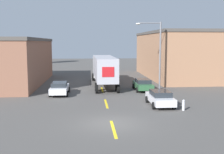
% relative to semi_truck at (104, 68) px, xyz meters
% --- Properties ---
extents(ground_plane, '(160.00, 160.00, 0.00)m').
position_rel_semi_truck_xyz_m(ground_plane, '(-0.35, -17.50, -2.30)').
color(ground_plane, '#4C4947').
extents(road_centerline, '(0.20, 19.04, 0.01)m').
position_rel_semi_truck_xyz_m(road_centerline, '(-0.35, -11.17, -2.30)').
color(road_centerline, yellow).
rests_on(road_centerline, ground_plane).
extents(warehouse_left, '(9.51, 19.61, 6.15)m').
position_rel_semi_truck_xyz_m(warehouse_left, '(-12.78, 2.33, 0.78)').
color(warehouse_left, brown).
rests_on(warehouse_left, ground_plane).
extents(warehouse_right, '(13.45, 20.45, 7.28)m').
position_rel_semi_truck_xyz_m(warehouse_right, '(14.05, 7.79, 1.35)').
color(warehouse_right, '#9E7051').
rests_on(warehouse_right, ground_plane).
extents(semi_truck, '(2.92, 13.46, 3.80)m').
position_rel_semi_truck_xyz_m(semi_truck, '(0.00, 0.00, 0.00)').
color(semi_truck, silver).
rests_on(semi_truck, ground_plane).
extents(parked_car_right_mid, '(1.96, 4.32, 1.36)m').
position_rel_semi_truck_xyz_m(parked_car_right_mid, '(4.35, -4.40, -1.58)').
color(parked_car_right_mid, '#2D5B38').
rests_on(parked_car_right_mid, ground_plane).
extents(parked_car_left_far, '(1.96, 4.32, 1.36)m').
position_rel_semi_truck_xyz_m(parked_car_left_far, '(-5.06, -6.25, -1.58)').
color(parked_car_left_far, silver).
rests_on(parked_car_left_far, ground_plane).
extents(parked_car_right_near, '(1.96, 4.32, 1.36)m').
position_rel_semi_truck_xyz_m(parked_car_right_near, '(4.35, -12.38, -1.58)').
color(parked_car_right_near, silver).
rests_on(parked_car_right_near, ground_plane).
extents(street_lamp, '(3.06, 0.32, 7.97)m').
position_rel_semi_truck_xyz_m(street_lamp, '(6.15, -3.60, 2.38)').
color(street_lamp, slate).
rests_on(street_lamp, ground_plane).
extents(fire_hydrant, '(0.22, 0.22, 0.91)m').
position_rel_semi_truck_xyz_m(fire_hydrant, '(5.82, -14.29, -1.85)').
color(fire_hydrant, silver).
rests_on(fire_hydrant, ground_plane).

